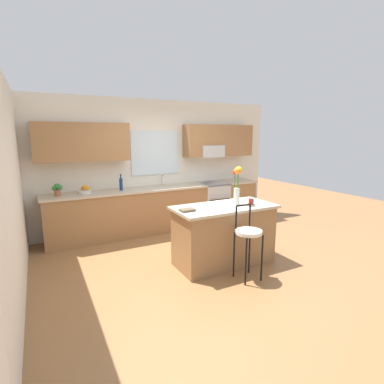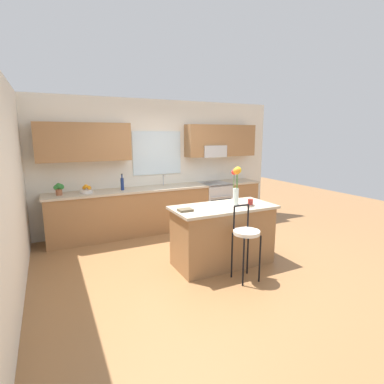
% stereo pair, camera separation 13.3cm
% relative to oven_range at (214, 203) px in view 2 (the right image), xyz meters
% --- Properties ---
extents(ground_plane, '(14.00, 14.00, 0.00)m').
position_rel_oven_range_xyz_m(ground_plane, '(-1.23, -1.68, -0.46)').
color(ground_plane, olive).
extents(wall_left, '(0.12, 4.60, 2.70)m').
position_rel_oven_range_xyz_m(wall_left, '(-3.79, -1.38, 0.89)').
color(wall_left, silver).
rests_on(wall_left, ground).
extents(back_wall_assembly, '(5.60, 0.50, 2.70)m').
position_rel_oven_range_xyz_m(back_wall_assembly, '(-1.21, 0.31, 1.05)').
color(back_wall_assembly, silver).
rests_on(back_wall_assembly, ground).
extents(counter_run, '(4.56, 0.64, 0.92)m').
position_rel_oven_range_xyz_m(counter_run, '(-1.23, 0.02, 0.01)').
color(counter_run, '#996B42').
rests_on(counter_run, ground).
extents(sink_faucet, '(0.02, 0.13, 0.23)m').
position_rel_oven_range_xyz_m(sink_faucet, '(-1.15, 0.17, 0.60)').
color(sink_faucet, '#B7BABC').
rests_on(sink_faucet, counter_run).
extents(oven_range, '(0.60, 0.64, 0.92)m').
position_rel_oven_range_xyz_m(oven_range, '(0.00, 0.00, 0.00)').
color(oven_range, '#B7BABC').
rests_on(oven_range, ground).
extents(kitchen_island, '(1.57, 0.76, 0.92)m').
position_rel_oven_range_xyz_m(kitchen_island, '(-0.99, -1.97, 0.00)').
color(kitchen_island, '#996B42').
rests_on(kitchen_island, ground).
extents(bar_stool_near, '(0.36, 0.36, 1.04)m').
position_rel_oven_range_xyz_m(bar_stool_near, '(-0.99, -2.56, 0.18)').
color(bar_stool_near, black).
rests_on(bar_stool_near, ground).
extents(flower_vase, '(0.15, 0.17, 0.59)m').
position_rel_oven_range_xyz_m(flower_vase, '(-0.78, -1.98, 0.82)').
color(flower_vase, silver).
rests_on(flower_vase, kitchen_island).
extents(mug_ceramic, '(0.08, 0.08, 0.09)m').
position_rel_oven_range_xyz_m(mug_ceramic, '(-0.58, -2.08, 0.51)').
color(mug_ceramic, '#A52D28').
rests_on(mug_ceramic, kitchen_island).
extents(cookbook, '(0.20, 0.15, 0.03)m').
position_rel_oven_range_xyz_m(cookbook, '(-1.64, -1.99, 0.48)').
color(cookbook, brown).
rests_on(cookbook, kitchen_island).
extents(fruit_bowl_oranges, '(0.24, 0.24, 0.16)m').
position_rel_oven_range_xyz_m(fruit_bowl_oranges, '(-2.73, 0.03, 0.51)').
color(fruit_bowl_oranges, silver).
rests_on(fruit_bowl_oranges, counter_run).
extents(bottle_olive_oil, '(0.06, 0.06, 0.32)m').
position_rel_oven_range_xyz_m(bottle_olive_oil, '(-2.06, 0.02, 0.59)').
color(bottle_olive_oil, navy).
rests_on(bottle_olive_oil, counter_run).
extents(potted_plant_small, '(0.18, 0.12, 0.22)m').
position_rel_oven_range_xyz_m(potted_plant_small, '(-3.19, 0.02, 0.58)').
color(potted_plant_small, '#9E5B3D').
rests_on(potted_plant_small, counter_run).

